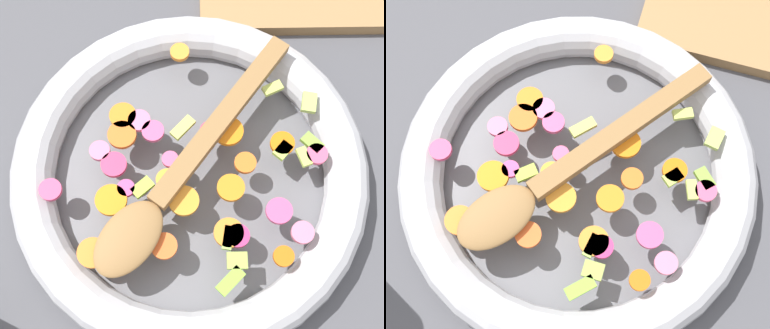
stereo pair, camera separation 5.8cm
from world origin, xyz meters
The scene contains 5 objects.
ground_plane centered at (0.00, 0.00, 0.00)m, with size 4.00×4.00×0.00m, color #4C4C51.
skillet centered at (0.00, 0.00, 0.02)m, with size 0.41×0.41×0.05m.
chopped_vegetables centered at (0.00, -0.01, 0.05)m, with size 0.32×0.30×0.01m.
wooden_spoon centered at (-0.01, -0.02, 0.06)m, with size 0.23×0.29×0.01m.
cutting_board centered at (0.15, 0.27, 0.01)m, with size 0.27×0.15×0.02m.
Camera 2 is at (0.06, -0.19, 0.60)m, focal length 50.00 mm.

